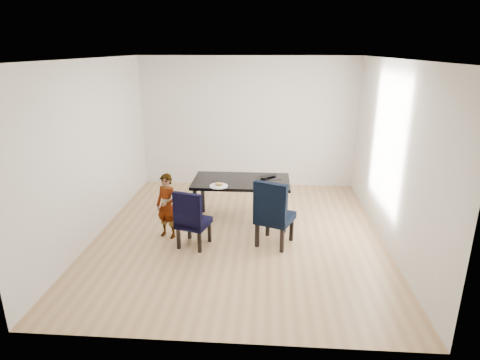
# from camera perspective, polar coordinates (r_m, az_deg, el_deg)

# --- Properties ---
(floor) EXTENTS (4.50, 5.00, 0.01)m
(floor) POSITION_cam_1_polar(r_m,az_deg,el_deg) (6.49, -0.13, -7.74)
(floor) COLOR tan
(floor) RESTS_ON ground
(ceiling) EXTENTS (4.50, 5.00, 0.01)m
(ceiling) POSITION_cam_1_polar(r_m,az_deg,el_deg) (5.83, -0.15, 16.92)
(ceiling) COLOR white
(ceiling) RESTS_ON wall_back
(wall_back) EXTENTS (4.50, 0.01, 2.70)m
(wall_back) POSITION_cam_1_polar(r_m,az_deg,el_deg) (8.47, 1.12, 8.13)
(wall_back) COLOR silver
(wall_back) RESTS_ON ground
(wall_front) EXTENTS (4.50, 0.01, 2.70)m
(wall_front) POSITION_cam_1_polar(r_m,az_deg,el_deg) (3.66, -3.03, -5.87)
(wall_front) COLOR silver
(wall_front) RESTS_ON ground
(wall_left) EXTENTS (0.01, 5.00, 2.70)m
(wall_left) POSITION_cam_1_polar(r_m,az_deg,el_deg) (6.58, -20.18, 4.03)
(wall_left) COLOR white
(wall_left) RESTS_ON ground
(wall_right) EXTENTS (0.01, 5.00, 2.70)m
(wall_right) POSITION_cam_1_polar(r_m,az_deg,el_deg) (6.28, 20.89, 3.30)
(wall_right) COLOR silver
(wall_right) RESTS_ON ground
(dining_table) EXTENTS (1.60, 0.90, 0.75)m
(dining_table) POSITION_cam_1_polar(r_m,az_deg,el_deg) (6.80, 0.18, -3.01)
(dining_table) COLOR black
(dining_table) RESTS_ON floor
(chair_left) EXTENTS (0.54, 0.55, 0.90)m
(chair_left) POSITION_cam_1_polar(r_m,az_deg,el_deg) (6.00, -6.61, -5.36)
(chair_left) COLOR black
(chair_left) RESTS_ON floor
(chair_right) EXTENTS (0.66, 0.67, 1.04)m
(chair_right) POSITION_cam_1_polar(r_m,az_deg,el_deg) (6.01, 5.03, -4.55)
(chair_right) COLOR black
(chair_right) RESTS_ON floor
(child) EXTENTS (0.44, 0.37, 1.03)m
(child) POSITION_cam_1_polar(r_m,az_deg,el_deg) (6.32, -10.33, -3.67)
(child) COLOR orange
(child) RESTS_ON floor
(plate) EXTENTS (0.31, 0.31, 0.02)m
(plate) POSITION_cam_1_polar(r_m,az_deg,el_deg) (6.37, -3.04, -0.86)
(plate) COLOR white
(plate) RESTS_ON dining_table
(sandwich) EXTENTS (0.14, 0.07, 0.05)m
(sandwich) POSITION_cam_1_polar(r_m,az_deg,el_deg) (6.35, -3.03, -0.57)
(sandwich) COLOR #BA8D42
(sandwich) RESTS_ON plate
(laptop) EXTENTS (0.37, 0.35, 0.02)m
(laptop) POSITION_cam_1_polar(r_m,az_deg,el_deg) (6.87, 3.81, 0.62)
(laptop) COLOR black
(laptop) RESTS_ON dining_table
(cable_tangle) EXTENTS (0.19, 0.19, 0.01)m
(cable_tangle) POSITION_cam_1_polar(r_m,az_deg,el_deg) (6.67, 3.36, -0.02)
(cable_tangle) COLOR black
(cable_tangle) RESTS_ON dining_table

